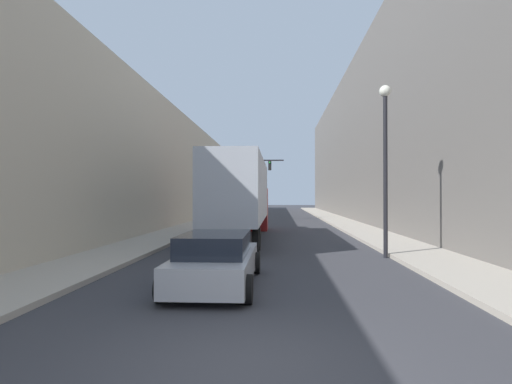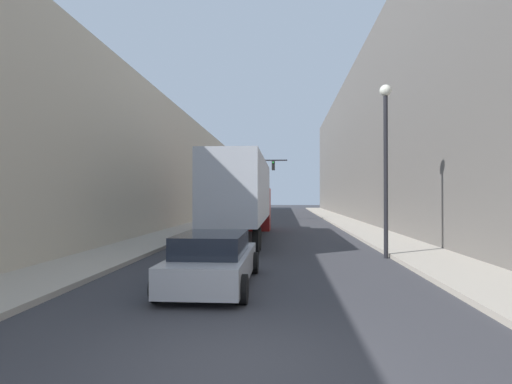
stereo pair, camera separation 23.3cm
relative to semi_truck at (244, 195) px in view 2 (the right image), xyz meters
name	(u,v)px [view 2 (the right image)]	position (x,y,z in m)	size (l,w,h in m)	color
ground_plane	(235,371)	(1.55, -16.22, -2.37)	(200.00, 200.00, 0.00)	#38383D
sidewalk_right	(345,222)	(7.48, 13.78, -2.30)	(2.65, 80.00, 0.15)	#B2A899
sidewalk_left	(211,221)	(-4.37, 13.78, -2.30)	(2.65, 80.00, 0.15)	#B2A899
building_right	(395,136)	(11.80, 13.78, 5.14)	(6.00, 80.00, 15.02)	#66605B
building_left	(164,172)	(-8.70, 13.78, 2.14)	(6.00, 80.00, 9.03)	beige
semi_truck	(244,195)	(0.00, 0.00, 0.00)	(2.44, 14.00, 4.19)	#B2B7C1
sedan_car	(213,260)	(0.36, -11.26, -1.71)	(2.10, 4.70, 1.38)	#B7B7BC
traffic_signal_gantry	(247,175)	(-1.44, 16.78, 1.95)	(5.48, 0.35, 6.08)	black
street_lamp	(386,146)	(6.00, -6.26, 1.84)	(0.44, 0.44, 6.53)	black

